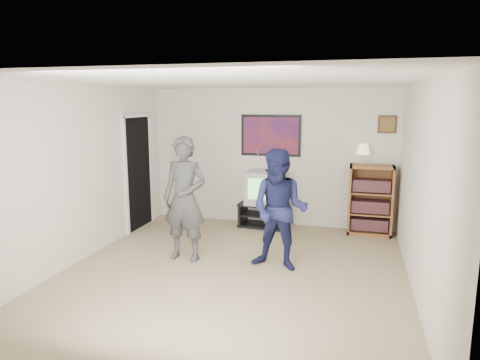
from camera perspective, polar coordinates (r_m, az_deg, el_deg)
The scene contains 13 objects.
room_shell at distance 5.82m, azimuth -0.01°, elevation 0.45°, with size 4.51×5.00×2.51m.
media_stand at distance 7.85m, azimuth 3.20°, elevation -4.66°, with size 0.91×0.55×0.44m.
crt_television at distance 7.72m, azimuth 3.59°, elevation -0.98°, with size 0.70×0.60×0.60m, color #A8A7A2, non-canonical shape.
bookshelf at distance 7.65m, azimuth 16.99°, elevation -2.57°, with size 0.73×0.42×1.20m, color brown, non-canonical shape.
table_lamp at distance 7.54m, azimuth 16.09°, elevation 3.31°, with size 0.23×0.23×0.36m, color #F6E8BA, non-canonical shape.
person_tall at distance 6.14m, azimuth -7.39°, elevation -2.51°, with size 0.65×0.43×1.79m, color #3A3A3D.
person_short at distance 5.78m, azimuth 5.31°, elevation -4.00°, with size 0.80×0.62×1.65m, color #191D46.
controller_left at distance 6.28m, azimuth -6.45°, elevation 0.51°, with size 0.04×0.13×0.04m, color white.
controller_right at distance 5.95m, azimuth 5.46°, elevation -1.21°, with size 0.04×0.13×0.04m, color white.
poster at distance 7.83m, azimuth 4.12°, elevation 5.93°, with size 1.10×0.03×0.75m, color black.
air_vent at distance 7.95m, azimuth 0.22°, elevation 8.19°, with size 0.28×0.02×0.14m, color white.
small_picture at distance 7.69m, azimuth 19.04°, elevation 7.03°, with size 0.30×0.03×0.30m, color #432415.
doorway at distance 7.85m, azimuth -13.45°, elevation 0.91°, with size 0.03×0.85×2.00m, color black.
Camera 1 is at (1.51, -5.19, 2.26)m, focal length 32.00 mm.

